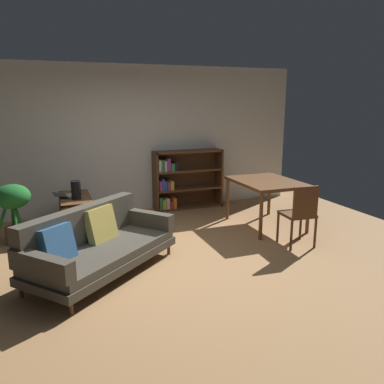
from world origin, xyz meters
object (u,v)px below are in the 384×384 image
Objects in this scene: dining_table at (266,185)px; fabric_couch at (95,244)px; open_laptop at (69,195)px; dining_chair_near at (300,212)px; bookshelf at (182,180)px; potted_floor_plant at (13,204)px; media_console at (76,214)px; desk_speaker at (76,190)px.

fabric_couch is at bearing -163.26° from dining_table.
open_laptop is 0.48× the size of dining_chair_near.
dining_chair_near is (3.02, -1.91, -0.07)m from open_laptop.
dining_chair_near is 0.67× the size of bookshelf.
dining_chair_near is at bearing -22.69° from potted_floor_plant.
dining_chair_near reaches higher than dining_table.
dining_chair_near reaches higher than media_console.
bookshelf is at bearing 119.74° from dining_table.
open_laptop is 0.33× the size of bookshelf.
potted_floor_plant is at bearing -174.27° from desk_speaker.
dining_table reaches higher than open_laptop.
potted_floor_plant is 0.65× the size of bookshelf.
media_console is at bearing 164.45° from dining_table.
fabric_couch is 2.23× the size of dining_chair_near.
media_console is 0.46m from desk_speaker.
desk_speaker is 3.04m from dining_table.
potted_floor_plant is 3.91m from dining_table.
open_laptop is at bearing 163.95° from dining_table.
fabric_couch is 1.99× the size of media_console.
dining_chair_near is at bearing -32.34° from media_console.
dining_chair_near is at bearing -3.08° from fabric_couch.
potted_floor_plant is at bearing 157.31° from dining_chair_near.
potted_floor_plant is 4.13m from dining_chair_near.
desk_speaker is at bearing -64.82° from open_laptop.
open_laptop is 1.53× the size of desk_speaker.
media_console is 3.55× the size of desk_speaker.
media_console is at bearing -30.30° from open_laptop.
desk_speaker is 2.27m from bookshelf.
dining_table is at bearing -12.53° from desk_speaker.
dining_table is at bearing -16.05° from open_laptop.
potted_floor_plant is 3.13m from bookshelf.
media_console is 3.47m from dining_chair_near.
media_console is 0.82× the size of dining_table.
dining_table is at bearing 86.60° from dining_chair_near.
media_console is 2.32× the size of open_laptop.
fabric_couch is 1.57m from desk_speaker.
open_laptop is 0.35× the size of dining_table.
dining_chair_near is at bearing -71.99° from bookshelf.
desk_speaker is 0.21× the size of bookshelf.
desk_speaker reaches higher than dining_table.
open_laptop is 0.28m from desk_speaker.
fabric_couch is 1.76m from potted_floor_plant.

